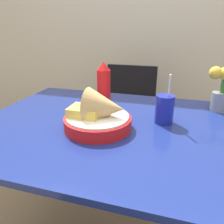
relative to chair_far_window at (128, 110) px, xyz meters
name	(u,v)px	position (x,y,z in m)	size (l,w,h in m)	color
wall_window	(160,9)	(0.15, 0.49, 0.78)	(7.00, 0.06, 2.60)	#B7B2A3
dining_table	(123,144)	(0.15, -0.80, 0.15)	(1.28, 0.89, 0.76)	navy
chair_far_window	(128,110)	(0.00, 0.00, 0.00)	(0.40, 0.40, 0.87)	black
food_basket	(100,115)	(0.07, -0.86, 0.30)	(0.27, 0.27, 0.17)	red
ketchup_bottle	(104,85)	(-0.01, -0.59, 0.35)	(0.07, 0.07, 0.23)	red
drink_cup	(164,110)	(0.31, -0.72, 0.30)	(0.08, 0.08, 0.22)	#192399
flower_vase	(223,88)	(0.56, -0.49, 0.36)	(0.15, 0.09, 0.22)	gray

